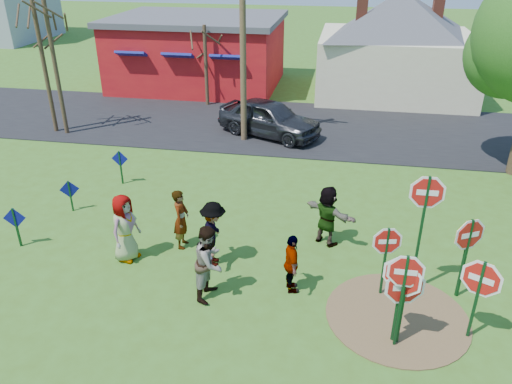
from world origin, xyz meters
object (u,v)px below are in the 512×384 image
suv (269,118)px  utility_pole (243,38)px  stop_sign_d (468,240)px  stop_sign_b (425,205)px  person_b (181,219)px  stop_sign_c (404,281)px  stop_sign_a (401,284)px  person_a (125,228)px

suv → utility_pole: 3.61m
stop_sign_d → utility_pole: utility_pole is taller
stop_sign_b → person_b: 6.31m
stop_sign_b → stop_sign_c: size_ratio=1.35×
stop_sign_a → person_b: size_ratio=1.29×
stop_sign_c → stop_sign_d: stop_sign_c is taller
person_a → suv: (2.26, 9.97, -0.12)m
stop_sign_b → stop_sign_c: stop_sign_b is taller
stop_sign_c → utility_pole: 12.86m
stop_sign_b → stop_sign_c: 2.15m
person_a → stop_sign_a: bearing=-90.4°
stop_sign_b → utility_pole: size_ratio=0.40×
stop_sign_a → stop_sign_c: 0.22m
stop_sign_b → person_a: stop_sign_b is taller
suv → stop_sign_d: bearing=-124.9°
suv → utility_pole: bearing=149.2°
stop_sign_c → stop_sign_d: bearing=50.8°
person_b → stop_sign_d: bearing=-100.5°
stop_sign_b → person_b: (-6.06, 0.94, -1.49)m
stop_sign_c → person_a: bearing=163.0°
stop_sign_d → person_a: stop_sign_d is taller
utility_pole → stop_sign_c: bearing=-64.1°
person_b → suv: bearing=-9.1°
stop_sign_c → stop_sign_d: (1.58, 1.95, -0.09)m
stop_sign_d → suv: size_ratio=0.49×
suv → utility_pole: size_ratio=0.57×
stop_sign_b → person_a: bearing=178.3°
stop_sign_a → suv: 12.73m
person_a → utility_pole: 9.93m
stop_sign_a → person_a: (-6.76, 1.92, -0.54)m
utility_pole → stop_sign_d: bearing=-53.0°
person_a → person_b: person_a is taller
stop_sign_b → person_b: stop_sign_b is taller
stop_sign_c → person_a: 7.13m
stop_sign_b → person_a: (-7.31, 0.09, -1.41)m
stop_sign_a → suv: (-4.50, 11.89, -0.66)m
stop_sign_a → stop_sign_c: size_ratio=0.93×
stop_sign_c → person_a: size_ratio=1.27×
stop_sign_b → suv: bearing=115.7°
person_b → stop_sign_b: bearing=-101.6°
stop_sign_c → stop_sign_d: 2.51m
stop_sign_a → person_b: bearing=-177.0°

